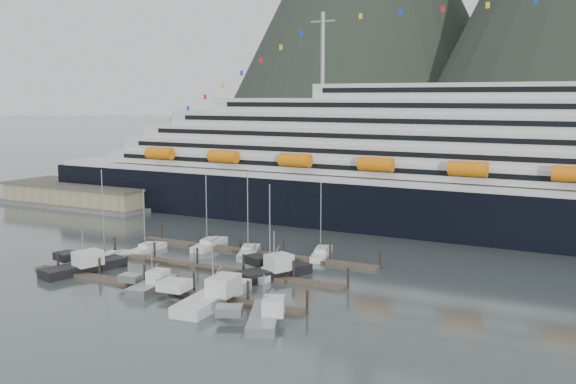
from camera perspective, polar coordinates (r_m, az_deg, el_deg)
name	(u,v)px	position (r m, az deg, el deg)	size (l,w,h in m)	color
ground	(224,278)	(104.81, -5.46, -7.24)	(1600.00, 1600.00, 0.00)	#485454
cruise_ship	(501,175)	(141.86, 17.60, 1.38)	(210.00, 30.40, 50.30)	black
warehouse	(84,196)	(181.80, -16.88, -0.31)	(46.00, 20.00, 5.80)	#595956
dock_near	(157,287)	(99.98, -11.07, -7.93)	(48.18, 2.28, 3.20)	#4D3F31
dock_mid	(209,268)	(109.89, -6.70, -6.38)	(48.18, 2.28, 3.20)	#4D3F31
dock_far	(252,252)	(120.39, -3.10, -5.05)	(48.18, 2.28, 3.20)	#4D3F31
sailboat_a	(148,249)	(124.28, -11.78, -4.75)	(3.61, 9.11, 11.85)	silver
sailboat_b	(109,259)	(118.04, -14.92, -5.52)	(3.23, 10.37, 16.25)	silver
sailboat_e	(209,245)	(125.72, -6.66, -4.48)	(4.76, 11.11, 14.06)	silver
sailboat_f	(249,253)	(118.90, -3.33, -5.15)	(6.68, 10.29, 15.24)	silver
sailboat_g	(321,254)	(117.91, 2.84, -5.28)	(5.68, 10.74, 13.61)	silver
sailboat_h	(274,274)	(104.95, -1.21, -6.93)	(4.09, 10.25, 15.04)	silver
trawler_a	(83,266)	(112.54, -16.95, -5.99)	(10.71, 14.31, 7.61)	black
trawler_b	(152,284)	(99.80, -11.45, -7.66)	(7.73, 10.13, 6.30)	#9A9C9F
trawler_c	(212,296)	(92.50, -6.45, -8.70)	(11.56, 16.27, 8.17)	silver
trawler_d	(263,316)	(84.11, -2.12, -10.47)	(9.89, 11.74, 6.76)	#9A9C9F
trawler_e	(274,270)	(104.81, -1.23, -6.65)	(10.74, 12.77, 7.96)	black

